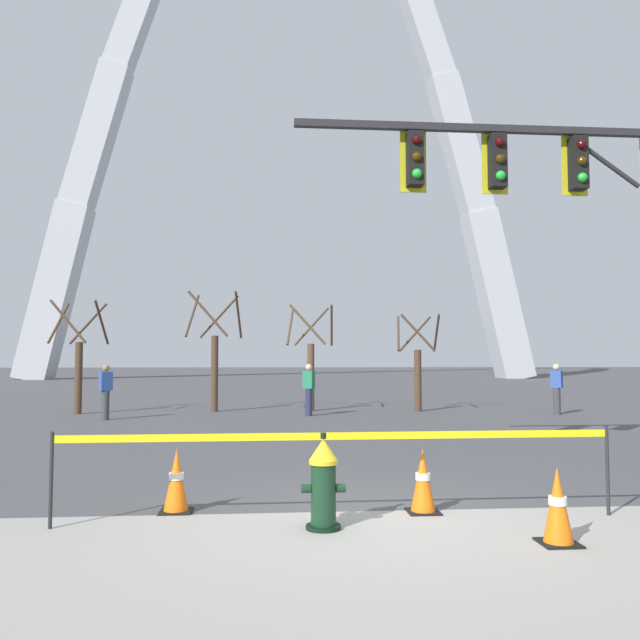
{
  "coord_description": "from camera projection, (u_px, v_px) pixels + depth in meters",
  "views": [
    {
      "loc": [
        -1.16,
        -7.18,
        1.76
      ],
      "look_at": [
        -0.18,
        5.0,
        2.5
      ],
      "focal_mm": 35.8,
      "sensor_mm": 36.0,
      "label": 1
    }
  ],
  "objects": [
    {
      "name": "traffic_cone_curb_edge",
      "position": [
        176.0,
        481.0,
        7.3
      ],
      "size": [
        0.36,
        0.36,
        0.73
      ],
      "color": "black",
      "rests_on": "ground"
    },
    {
      "name": "ground_plane",
      "position": [
        372.0,
        516.0,
        7.13
      ],
      "size": [
        240.0,
        240.0,
        0.0
      ],
      "primitive_type": "plane",
      "color": "#474749"
    },
    {
      "name": "traffic_signal_gantry",
      "position": [
        603.0,
        202.0,
        10.74
      ],
      "size": [
        7.82,
        0.44,
        6.0
      ],
      "color": "#232326",
      "rests_on": "ground"
    },
    {
      "name": "caution_tape_barrier",
      "position": [
        341.0,
        457.0,
        6.89
      ],
      "size": [
        6.09,
        0.12,
        1.0
      ],
      "color": "#232326",
      "rests_on": "ground"
    },
    {
      "name": "tree_left_mid",
      "position": [
        214.0,
        358.0,
        21.23
      ],
      "size": [
        1.83,
        1.84,
        3.96
      ],
      "color": "#473323",
      "rests_on": "ground"
    },
    {
      "name": "traffic_cone_by_hydrant",
      "position": [
        558.0,
        507.0,
        6.04
      ],
      "size": [
        0.36,
        0.36,
        0.73
      ],
      "color": "black",
      "rests_on": "ground"
    },
    {
      "name": "monument_arch",
      "position": [
        283.0,
        122.0,
        56.72
      ],
      "size": [
        44.62,
        2.73,
        52.91
      ],
      "color": "#B2B5BC",
      "rests_on": "ground"
    },
    {
      "name": "pedestrian_walking_right",
      "position": [
        106.0,
        391.0,
        18.34
      ],
      "size": [
        0.39,
        0.36,
        1.59
      ],
      "color": "#38383D",
      "rests_on": "ground"
    },
    {
      "name": "pedestrian_standing_center",
      "position": [
        557.0,
        388.0,
        20.1
      ],
      "size": [
        0.39,
        0.38,
        1.59
      ],
      "color": "#38383D",
      "rests_on": "ground"
    },
    {
      "name": "tree_far_left",
      "position": [
        79.0,
        364.0,
        20.33
      ],
      "size": [
        1.67,
        1.68,
        3.6
      ],
      "color": "#473323",
      "rests_on": "ground"
    },
    {
      "name": "tree_center_left",
      "position": [
        311.0,
        364.0,
        21.53
      ],
      "size": [
        1.65,
        1.66,
        3.56
      ],
      "color": "brown",
      "rests_on": "ground"
    },
    {
      "name": "tree_center_right",
      "position": [
        418.0,
        368.0,
        21.33
      ],
      "size": [
        1.51,
        1.52,
        3.23
      ],
      "color": "#473323",
      "rests_on": "ground"
    },
    {
      "name": "traffic_cone_mid_sidewalk",
      "position": [
        423.0,
        481.0,
        7.28
      ],
      "size": [
        0.36,
        0.36,
        0.73
      ],
      "color": "black",
      "rests_on": "ground"
    },
    {
      "name": "pedestrian_walking_left",
      "position": [
        309.0,
        389.0,
        19.61
      ],
      "size": [
        0.39,
        0.36,
        1.59
      ],
      "color": "#232847",
      "rests_on": "ground"
    },
    {
      "name": "fire_hydrant",
      "position": [
        323.0,
        484.0,
        6.59
      ],
      "size": [
        0.46,
        0.48,
        0.99
      ],
      "color": "black",
      "rests_on": "ground"
    }
  ]
}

